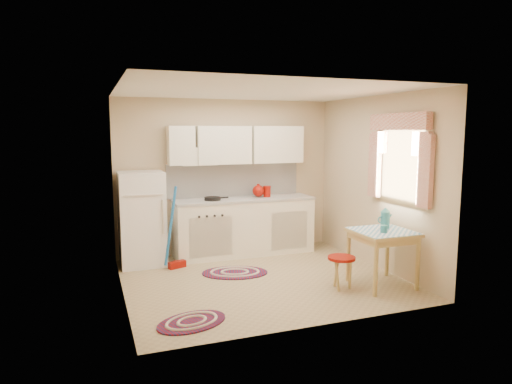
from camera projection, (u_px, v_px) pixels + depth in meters
room_shell at (266, 160)px, 6.25m from camera, size 3.64×3.60×2.52m
fridge at (142, 219)px, 6.76m from camera, size 0.65×0.60×1.40m
broom at (176, 228)px, 6.60m from camera, size 0.30×0.21×1.20m
base_cabinets at (244, 227)px, 7.40m from camera, size 2.25×0.60×0.88m
countertop at (244, 199)px, 7.34m from camera, size 2.27×0.62×0.04m
frying_pan at (212, 199)px, 7.10m from camera, size 0.28×0.28×0.05m
red_kettle at (258, 191)px, 7.41m from camera, size 0.22×0.20×0.21m
red_canister at (267, 192)px, 7.46m from camera, size 0.14×0.14×0.16m
table at (382, 258)px, 5.88m from camera, size 0.72×0.72×0.72m
stool at (341, 273)px, 5.77m from camera, size 0.37×0.37×0.42m
coffee_pot at (385, 217)px, 5.97m from camera, size 0.16×0.14×0.30m
mug at (384, 229)px, 5.72m from camera, size 0.10×0.10×0.10m
rug_center at (235, 273)px, 6.43m from camera, size 1.06×0.84×0.02m
rug_left at (192, 322)px, 4.77m from camera, size 0.90×0.74×0.02m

